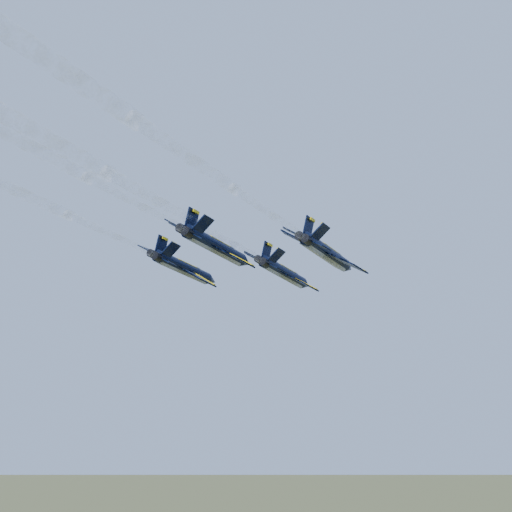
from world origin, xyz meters
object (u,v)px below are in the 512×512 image
(jet_right, at_px, (327,253))
(jet_left, at_px, (184,268))
(jet_slot, at_px, (217,247))
(jet_lead, at_px, (284,273))

(jet_right, bearing_deg, jet_left, 179.36)
(jet_left, bearing_deg, jet_right, -0.64)
(jet_right, height_order, jet_slot, same)
(jet_lead, relative_size, jet_right, 1.00)
(jet_left, xyz_separation_m, jet_slot, (9.53, -12.22, 0.00))
(jet_lead, bearing_deg, jet_right, -43.11)
(jet_left, bearing_deg, jet_slot, -41.65)
(jet_left, relative_size, jet_right, 1.00)
(jet_lead, relative_size, jet_slot, 1.00)
(jet_lead, height_order, jet_right, same)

